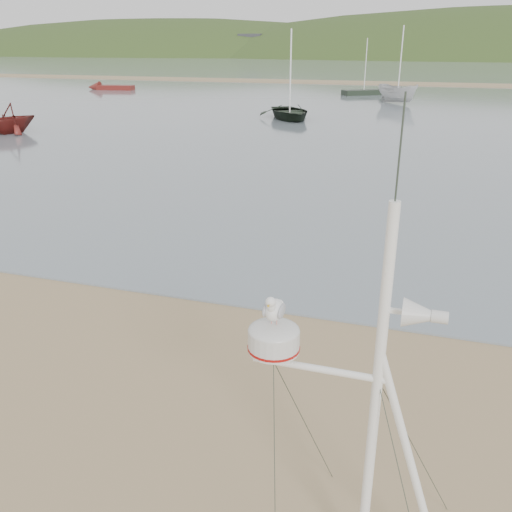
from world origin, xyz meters
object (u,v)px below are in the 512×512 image
(boat_dark, at_px, (290,83))
(dinghy_red_far, at_px, (105,87))
(boat_red, at_px, (6,104))
(sailboat_dark_mid, at_px, (376,92))
(boat_white, at_px, (399,77))
(mast_rig, at_px, (362,477))

(boat_dark, height_order, dinghy_red_far, boat_dark)
(boat_red, distance_m, sailboat_dark_mid, 36.88)
(boat_white, bearing_deg, boat_red, -178.20)
(boat_dark, relative_size, boat_red, 1.49)
(mast_rig, height_order, dinghy_red_far, mast_rig)
(boat_dark, relative_size, boat_white, 1.10)
(dinghy_red_far, bearing_deg, boat_red, -67.52)
(boat_dark, distance_m, sailboat_dark_mid, 21.86)
(mast_rig, bearing_deg, dinghy_red_far, 124.48)
(mast_rig, distance_m, boat_white, 46.19)
(boat_dark, bearing_deg, mast_rig, -106.19)
(boat_dark, distance_m, dinghy_red_far, 32.04)
(boat_dark, xyz_separation_m, sailboat_dark_mid, (3.63, 21.45, -2.16))
(boat_red, distance_m, dinghy_red_far, 31.71)
(sailboat_dark_mid, bearing_deg, dinghy_red_far, -174.11)
(mast_rig, bearing_deg, boat_dark, 105.48)
(boat_white, bearing_deg, boat_dark, -163.65)
(sailboat_dark_mid, bearing_deg, mast_rig, -84.22)
(dinghy_red_far, height_order, sailboat_dark_mid, sailboat_dark_mid)
(boat_red, height_order, sailboat_dark_mid, sailboat_dark_mid)
(boat_dark, xyz_separation_m, boat_white, (6.31, 13.07, -0.21))
(dinghy_red_far, bearing_deg, sailboat_dark_mid, 5.89)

